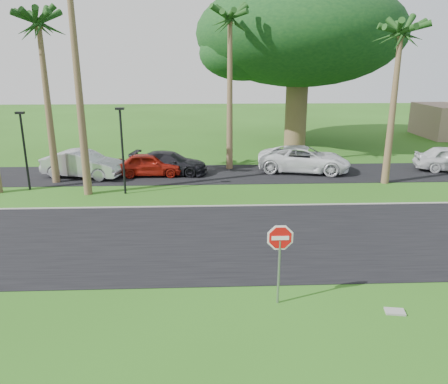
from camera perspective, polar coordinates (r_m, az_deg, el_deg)
ground at (r=16.15m, az=3.52°, el=-8.76°), size 120.00×120.00×0.00m
road at (r=17.96m, az=2.86°, el=-5.98°), size 120.00×8.00×0.02m
parking_strip at (r=27.91m, az=0.89°, el=2.38°), size 120.00×5.00×0.02m
curb at (r=21.73m, az=1.89°, el=-1.80°), size 120.00×0.12×0.06m
stop_sign_near at (r=12.77m, az=7.29°, el=-7.29°), size 1.05×0.07×2.62m
palm_left_mid at (r=27.04m, az=-23.03°, el=19.20°), size 5.00×5.00×10.00m
palm_center at (r=28.61m, az=0.79°, el=21.22°), size 5.00×5.00×10.50m
palm_right_near at (r=26.71m, az=22.08°, el=18.29°), size 5.00×5.00×9.50m
canopy_tree at (r=37.32m, az=9.85°, el=19.63°), size 16.50×16.50×13.12m
streetlight_left at (r=26.32m, az=-24.64°, el=5.52°), size 0.45×0.25×4.34m
streetlight_right at (r=23.79m, az=-13.16°, el=5.93°), size 0.45×0.25×4.64m
car_silver at (r=28.30m, az=-17.92°, el=3.46°), size 5.30×2.97×1.65m
car_red at (r=27.74m, az=-9.70°, el=3.55°), size 4.19×1.71×1.43m
car_dark at (r=28.02m, az=-7.13°, el=3.76°), size 5.10×2.80×1.40m
car_minivan at (r=28.80m, az=10.40°, el=4.21°), size 6.34×3.95×1.64m
utility_slab at (r=13.92m, az=21.42°, el=-14.33°), size 0.60×0.44×0.06m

